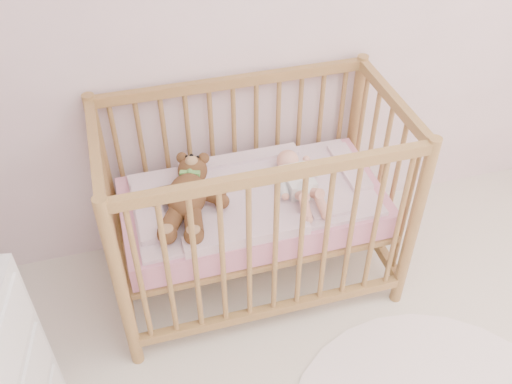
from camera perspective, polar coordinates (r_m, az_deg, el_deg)
name	(u,v)px	position (r m, az deg, el deg)	size (l,w,h in m)	color
crib	(253,204)	(2.69, -0.29, -1.24)	(1.36, 0.76, 1.00)	#A27F44
mattress	(253,207)	(2.70, -0.29, -1.48)	(1.22, 0.62, 0.13)	pink
blanket	(253,195)	(2.65, -0.29, -0.29)	(1.10, 0.58, 0.06)	#CF8EA7
baby	(298,177)	(2.63, 4.26, 1.49)	(0.23, 0.48, 0.12)	white
teddy_bear	(187,196)	(2.53, -6.92, -0.40)	(0.39, 0.55, 0.15)	brown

